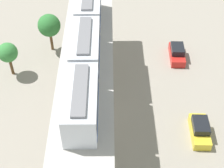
{
  "coord_description": "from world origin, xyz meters",
  "views": [
    {
      "loc": [
        2.28,
        -25.76,
        29.33
      ],
      "look_at": [
        2.5,
        -0.44,
        4.64
      ],
      "focal_mm": 54.97,
      "sensor_mm": 36.0,
      "label": 1
    }
  ],
  "objects_px": {
    "parked_car_red": "(177,53)",
    "tree_near_viaduct": "(8,53)",
    "parked_car_yellow": "(200,130)",
    "tree_mid_lot": "(49,26)",
    "train": "(85,49)"
  },
  "relations": [
    {
      "from": "train",
      "to": "tree_near_viaduct",
      "type": "xyz_separation_m",
      "value": [
        -9.95,
        6.78,
        -5.91
      ]
    },
    {
      "from": "train",
      "to": "tree_mid_lot",
      "type": "height_order",
      "value": "train"
    },
    {
      "from": "parked_car_red",
      "to": "tree_mid_lot",
      "type": "distance_m",
      "value": 17.08
    },
    {
      "from": "parked_car_yellow",
      "to": "tree_near_viaduct",
      "type": "height_order",
      "value": "tree_near_viaduct"
    },
    {
      "from": "train",
      "to": "tree_mid_lot",
      "type": "relative_size",
      "value": 3.81
    },
    {
      "from": "parked_car_yellow",
      "to": "tree_near_viaduct",
      "type": "bearing_deg",
      "value": 157.61
    },
    {
      "from": "tree_near_viaduct",
      "to": "tree_mid_lot",
      "type": "height_order",
      "value": "tree_mid_lot"
    },
    {
      "from": "parked_car_yellow",
      "to": "tree_mid_lot",
      "type": "distance_m",
      "value": 22.86
    },
    {
      "from": "train",
      "to": "tree_mid_lot",
      "type": "xyz_separation_m",
      "value": [
        -5.53,
        11.68,
        -5.41
      ]
    },
    {
      "from": "train",
      "to": "tree_mid_lot",
      "type": "distance_m",
      "value": 14.01
    },
    {
      "from": "tree_near_viaduct",
      "to": "tree_mid_lot",
      "type": "relative_size",
      "value": 0.86
    },
    {
      "from": "train",
      "to": "parked_car_yellow",
      "type": "xyz_separation_m",
      "value": [
        11.72,
        -2.99,
        -8.53
      ]
    },
    {
      "from": "tree_mid_lot",
      "to": "tree_near_viaduct",
      "type": "bearing_deg",
      "value": -132.07
    },
    {
      "from": "parked_car_red",
      "to": "tree_near_viaduct",
      "type": "height_order",
      "value": "tree_near_viaduct"
    },
    {
      "from": "tree_near_viaduct",
      "to": "tree_mid_lot",
      "type": "xyz_separation_m",
      "value": [
        4.42,
        4.9,
        0.5
      ]
    }
  ]
}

